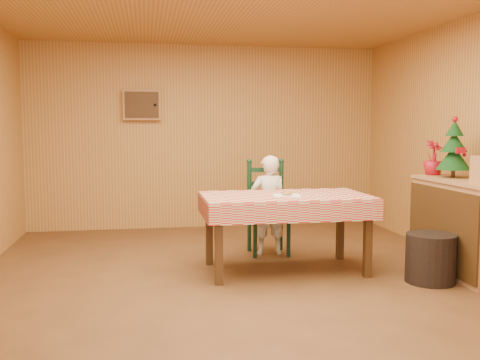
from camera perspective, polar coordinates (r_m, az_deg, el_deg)
name	(u,v)px	position (r m, az deg, el deg)	size (l,w,h in m)	color
ground	(244,286)	(4.95, 0.41, -11.23)	(6.00, 6.00, 0.00)	brown
cabin_walls	(234,87)	(5.28, -0.67, 9.85)	(5.10, 6.05, 2.65)	#C08B45
dining_table	(285,203)	(5.34, 4.85, -2.46)	(1.66, 0.96, 0.77)	#452A12
ladder_chair	(267,209)	(6.12, 2.95, -3.15)	(0.44, 0.40, 1.08)	black
seated_child	(269,205)	(6.06, 3.07, -2.68)	(0.41, 0.27, 1.12)	white
napkin	(287,195)	(5.28, 5.00, -1.63)	(0.26, 0.26, 0.00)	white
donut	(287,193)	(5.28, 5.00, -1.42)	(0.11, 0.11, 0.04)	#B47D40
shelf_unit	(465,227)	(5.70, 22.83, -4.62)	(0.54, 1.24, 0.93)	tan
christmas_tree	(454,150)	(5.84, 21.85, 3.01)	(0.34, 0.34, 0.62)	#452A12
flower_arrangement	(433,158)	(6.07, 19.93, 2.25)	(0.21, 0.21, 0.37)	#A50F1E
storage_bin	(431,258)	(5.31, 19.66, -7.86)	(0.45, 0.45, 0.45)	black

